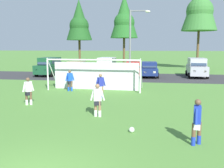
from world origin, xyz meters
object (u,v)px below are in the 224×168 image
Objects in this scene: parked_car_slot_far_left at (49,66)px; street_lamp at (132,46)px; player_striker_near at (70,81)px; parked_car_slot_left at (76,68)px; player_midfield_center at (28,91)px; player_winger_right at (197,122)px; player_defender_far at (101,86)px; player_trailing_back at (98,100)px; parked_car_slot_center at (133,69)px; parked_car_slot_right at (197,67)px; parked_car_slot_center_left at (107,66)px; parked_car_slot_center_right at (149,69)px; soccer_goal at (95,74)px; soccer_ball at (132,130)px.

parked_car_slot_far_left is 11.63m from street_lamp.
street_lamp is (4.39, 5.36, 2.72)m from player_striker_near.
parked_car_slot_far_left is 3.25m from parked_car_slot_left.
player_winger_right is at bearing -29.13° from player_midfield_center.
player_defender_far is 1.00× the size of player_trailing_back.
parked_car_slot_left is (-10.57, 20.33, 0.05)m from player_winger_right.
parked_car_slot_left is 9.14m from street_lamp.
player_midfield_center is 16.25m from parked_car_slot_center.
player_midfield_center is 0.35× the size of parked_car_slot_right.
player_winger_right is at bearing -51.38° from player_striker_near.
parked_car_slot_center_right is at bearing -4.67° from parked_car_slot_center_left.
player_striker_near is 1.00× the size of player_defender_far.
player_trailing_back is at bearing -80.35° from player_defender_far.
parked_car_slot_left is 0.99× the size of parked_car_slot_center.
soccer_goal is at bearing 64.51° from player_midfield_center.
player_trailing_back is at bearing 131.57° from soccer_ball.
soccer_goal is 4.56× the size of player_winger_right.
parked_car_slot_far_left is 1.08× the size of parked_car_slot_center.
player_winger_right is 1.00× the size of player_trailing_back.
soccer_goal is (-3.71, 9.72, 1.18)m from soccer_ball.
soccer_ball is 19.37m from parked_car_slot_center_right.
player_striker_near and player_defender_far have the same top height.
soccer_ball is 10.51m from player_striker_near.
soccer_ball is 0.05× the size of parked_car_slot_center_left.
street_lamp is at bearing 86.58° from player_trailing_back.
player_midfield_center is 15.91m from parked_car_slot_center_left.
player_defender_far is 8.25m from street_lamp.
parked_car_slot_center_left is at bearing 94.73° from soccer_goal.
parked_car_slot_far_left reaches higher than player_winger_right.
parked_car_slot_left is (-6.37, 17.29, 0.05)m from player_trailing_back.
player_striker_near is 12.03m from parked_car_slot_center_right.
parked_car_slot_center_right is at bearing -1.46° from parked_car_slot_center.
parked_car_slot_center reaches higher than player_winger_right.
parked_car_slot_center_left is (0.99, 10.85, 0.29)m from player_striker_near.
parked_car_slot_center_left is at bearing 108.39° from player_winger_right.
soccer_goal is at bearing 119.60° from player_winger_right.
player_striker_near is 0.38× the size of parked_car_slot_center.
street_lamp reaches higher than parked_car_slot_center_left.
player_winger_right is (4.97, -7.57, 0.00)m from player_defender_far.
soccer_goal is 1.10× the size of street_lamp.
soccer_goal is 1.60× the size of parked_car_slot_far_left.
player_defender_far is at bearing -81.73° from parked_car_slot_center_left.
player_trailing_back is 0.35× the size of parked_car_slot_center_left.
parked_car_slot_center reaches higher than player_trailing_back.
player_defender_far is 4.61m from player_trailing_back.
player_striker_near and player_midfield_center have the same top height.
player_striker_near is 0.38× the size of parked_car_slot_center_right.
player_midfield_center is 0.38× the size of parked_car_slot_center_right.
parked_car_slot_far_left is (-8.82, 12.42, 0.29)m from player_defender_far.
parked_car_slot_right reaches higher than player_defender_far.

